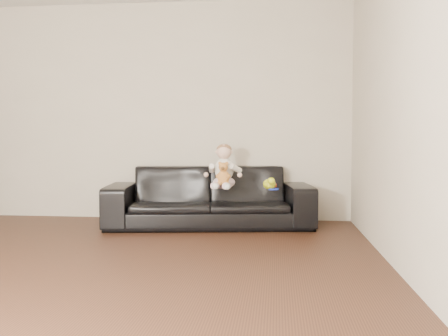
# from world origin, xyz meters

# --- Properties ---
(floor) EXTENTS (5.50, 5.50, 0.00)m
(floor) POSITION_xyz_m (0.00, 0.00, 0.00)
(floor) COLOR #392014
(floor) RESTS_ON ground
(wall_back) EXTENTS (5.00, 0.00, 5.00)m
(wall_back) POSITION_xyz_m (0.00, 2.75, 1.30)
(wall_back) COLOR beige
(wall_back) RESTS_ON ground
(wall_right) EXTENTS (0.00, 5.50, 5.50)m
(wall_right) POSITION_xyz_m (2.50, 0.00, 1.30)
(wall_right) COLOR beige
(wall_right) RESTS_ON ground
(sofa) EXTENTS (2.34, 1.16, 0.65)m
(sofa) POSITION_xyz_m (0.89, 2.25, 0.33)
(sofa) COLOR black
(sofa) RESTS_ON floor
(baby) EXTENTS (0.35, 0.43, 0.48)m
(baby) POSITION_xyz_m (1.06, 2.13, 0.64)
(baby) COLOR silver
(baby) RESTS_ON sofa
(teddy_bear) EXTENTS (0.13, 0.14, 0.24)m
(teddy_bear) POSITION_xyz_m (1.07, 1.98, 0.60)
(teddy_bear) COLOR #C37E37
(teddy_bear) RESTS_ON sofa
(toy_green) EXTENTS (0.18, 0.20, 0.11)m
(toy_green) POSITION_xyz_m (1.55, 2.06, 0.49)
(toy_green) COLOR #C2D218
(toy_green) RESTS_ON sofa
(toy_rattle) EXTENTS (0.08, 0.08, 0.08)m
(toy_rattle) POSITION_xyz_m (1.59, 2.13, 0.47)
(toy_rattle) COLOR #E6401B
(toy_rattle) RESTS_ON sofa
(toy_blue_disc) EXTENTS (0.13, 0.13, 0.02)m
(toy_blue_disc) POSITION_xyz_m (1.59, 2.05, 0.44)
(toy_blue_disc) COLOR #1A33D4
(toy_blue_disc) RESTS_ON sofa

